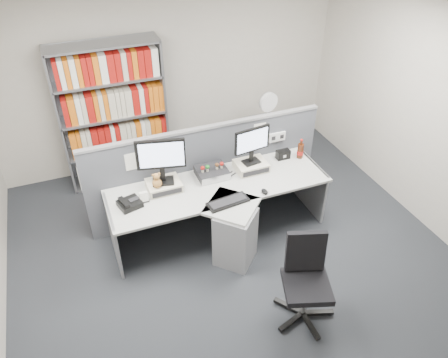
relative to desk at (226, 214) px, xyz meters
name	(u,v)px	position (x,y,z in m)	size (l,w,h in m)	color
ground	(245,277)	(0.00, -0.60, -0.46)	(5.50, 5.50, 0.00)	#2C2F33
room_shell	(251,139)	(0.00, -0.60, 1.33)	(5.04, 5.54, 2.72)	beige
partition	(207,170)	(0.00, 0.65, 0.19)	(3.00, 0.08, 1.27)	#51535B
desk	(226,214)	(0.00, 0.00, 0.00)	(2.60, 1.20, 0.72)	#B2B3AD
monitor_riser_left	(164,186)	(-0.61, 0.38, 0.31)	(0.38, 0.31, 0.10)	beige
monitor_riser_right	(251,166)	(0.49, 0.38, 0.31)	(0.38, 0.31, 0.10)	beige
monitor_left	(161,158)	(-0.61, 0.38, 0.69)	(0.54, 0.22, 0.55)	black
monitor_right	(252,143)	(0.49, 0.38, 0.64)	(0.46, 0.17, 0.47)	black
desktop_pc	(212,173)	(-0.01, 0.43, 0.31)	(0.36, 0.32, 0.10)	black
figurines	(212,166)	(-0.01, 0.41, 0.41)	(0.29, 0.05, 0.09)	beige
keyboard	(228,202)	(-0.02, -0.13, 0.28)	(0.49, 0.23, 0.03)	black
mouse	(265,191)	(0.43, -0.11, 0.28)	(0.07, 0.11, 0.04)	black
desk_phone	(129,204)	(-1.05, 0.22, 0.30)	(0.28, 0.27, 0.10)	black
desk_calendar	(144,198)	(-0.88, 0.24, 0.32)	(0.10, 0.08, 0.13)	black
plush_toy	(157,181)	(-0.70, 0.32, 0.44)	(0.11, 0.11, 0.19)	#9E6D34
speaker	(283,154)	(0.96, 0.46, 0.32)	(0.17, 0.10, 0.11)	black
cola_bottle	(300,151)	(1.17, 0.40, 0.36)	(0.08, 0.08, 0.26)	#3F190A
shelving_unit	(114,118)	(-0.90, 1.85, 0.52)	(1.41, 0.40, 2.00)	gray
filing_cabinet	(265,144)	(1.20, 1.40, -0.11)	(0.45, 0.61, 0.70)	gray
desk_fan	(268,104)	(1.20, 1.40, 0.55)	(0.29, 0.17, 0.48)	white
office_chair	(306,277)	(0.35, -1.22, 0.05)	(0.62, 0.63, 0.94)	silver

